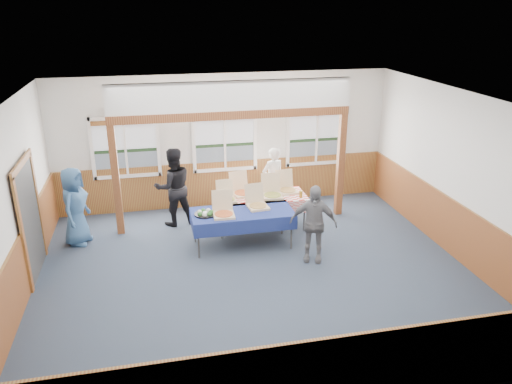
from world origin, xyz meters
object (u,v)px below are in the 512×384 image
at_px(table_right, 260,198).
at_px(man_blue, 75,206).
at_px(person_grey, 313,223).
at_px(woman_black, 174,187).
at_px(table_left, 242,214).
at_px(woman_white, 273,180).

height_order(table_right, man_blue, man_blue).
bearing_deg(person_grey, woman_black, 159.85).
distance_m(table_left, woman_black, 1.90).
height_order(woman_black, person_grey, woman_black).
relative_size(woman_white, woman_black, 0.89).
bearing_deg(man_blue, woman_black, -57.35).
distance_m(table_left, woman_white, 1.95).
distance_m(table_left, person_grey, 1.50).
relative_size(table_right, woman_black, 1.23).
bearing_deg(person_grey, table_left, 166.23).
xyz_separation_m(table_left, table_right, (0.54, 0.76, -0.00)).
distance_m(table_left, man_blue, 3.42).
xyz_separation_m(woman_black, man_blue, (-2.03, -0.55, -0.06)).
bearing_deg(woman_white, table_right, 40.91).
height_order(table_left, table_right, same).
bearing_deg(woman_white, woman_black, -13.02).
height_order(woman_white, man_blue, man_blue).
height_order(table_right, person_grey, person_grey).
relative_size(table_left, table_right, 1.02).
bearing_deg(table_right, person_grey, -87.41).
height_order(table_left, woman_black, woman_black).
distance_m(table_left, table_right, 0.93).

